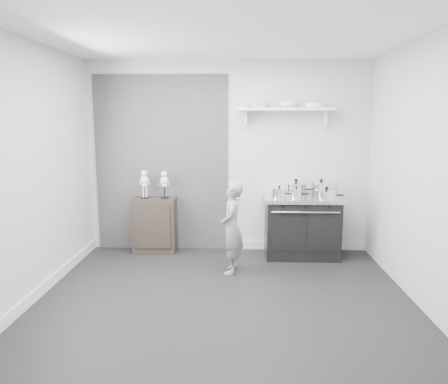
# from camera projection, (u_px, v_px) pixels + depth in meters

# --- Properties ---
(ground) EXTENTS (4.00, 4.00, 0.00)m
(ground) POSITION_uv_depth(u_px,v_px,m) (223.00, 298.00, 4.67)
(ground) COLOR black
(ground) RESTS_ON ground
(room_shell) EXTENTS (4.02, 3.62, 2.71)m
(room_shell) POSITION_uv_depth(u_px,v_px,m) (215.00, 143.00, 4.55)
(room_shell) COLOR beige
(room_shell) RESTS_ON ground
(wall_shelf) EXTENTS (1.30, 0.26, 0.24)m
(wall_shelf) POSITION_uv_depth(u_px,v_px,m) (286.00, 110.00, 5.96)
(wall_shelf) COLOR silver
(wall_shelf) RESTS_ON room_shell
(stove) EXTENTS (1.05, 0.65, 0.84)m
(stove) POSITION_uv_depth(u_px,v_px,m) (302.00, 226.00, 6.02)
(stove) COLOR black
(stove) RESTS_ON ground
(side_cabinet) EXTENTS (0.60, 0.35, 0.78)m
(side_cabinet) POSITION_uv_depth(u_px,v_px,m) (155.00, 225.00, 6.23)
(side_cabinet) COLOR black
(side_cabinet) RESTS_ON ground
(child) EXTENTS (0.32, 0.44, 1.14)m
(child) POSITION_uv_depth(u_px,v_px,m) (232.00, 227.00, 5.36)
(child) COLOR gray
(child) RESTS_ON ground
(pot_front_left) EXTENTS (0.28, 0.20, 0.17)m
(pot_front_left) POSITION_uv_depth(u_px,v_px,m) (279.00, 193.00, 5.83)
(pot_front_left) COLOR white
(pot_front_left) RESTS_ON stove
(pot_back_left) EXTENTS (0.38, 0.29, 0.23)m
(pot_back_left) POSITION_uv_depth(u_px,v_px,m) (296.00, 189.00, 6.06)
(pot_back_left) COLOR white
(pot_back_left) RESTS_ON stove
(pot_back_right) EXTENTS (0.35, 0.26, 0.24)m
(pot_back_right) POSITION_uv_depth(u_px,v_px,m) (321.00, 189.00, 6.03)
(pot_back_right) COLOR white
(pot_back_right) RESTS_ON stove
(pot_front_right) EXTENTS (0.37, 0.28, 0.17)m
(pot_front_right) POSITION_uv_depth(u_px,v_px,m) (326.00, 194.00, 5.78)
(pot_front_right) COLOR white
(pot_front_right) RESTS_ON stove
(pot_front_center) EXTENTS (0.25, 0.17, 0.17)m
(pot_front_center) POSITION_uv_depth(u_px,v_px,m) (296.00, 193.00, 5.81)
(pot_front_center) COLOR white
(pot_front_center) RESTS_ON stove
(skeleton_full) EXTENTS (0.13, 0.08, 0.46)m
(skeleton_full) POSITION_uv_depth(u_px,v_px,m) (145.00, 182.00, 6.13)
(skeleton_full) COLOR silver
(skeleton_full) RESTS_ON side_cabinet
(skeleton_torso) EXTENTS (0.12, 0.08, 0.45)m
(skeleton_torso) POSITION_uv_depth(u_px,v_px,m) (164.00, 183.00, 6.12)
(skeleton_torso) COLOR silver
(skeleton_torso) RESTS_ON side_cabinet
(bowl_large) EXTENTS (0.29, 0.29, 0.07)m
(bowl_large) POSITION_uv_depth(u_px,v_px,m) (258.00, 105.00, 5.95)
(bowl_large) COLOR white
(bowl_large) RESTS_ON wall_shelf
(bowl_small) EXTENTS (0.26, 0.26, 0.08)m
(bowl_small) POSITION_uv_depth(u_px,v_px,m) (288.00, 104.00, 5.94)
(bowl_small) COLOR white
(bowl_small) RESTS_ON wall_shelf
(plate_stack) EXTENTS (0.28, 0.28, 0.06)m
(plate_stack) POSITION_uv_depth(u_px,v_px,m) (315.00, 105.00, 5.93)
(plate_stack) COLOR white
(plate_stack) RESTS_ON wall_shelf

